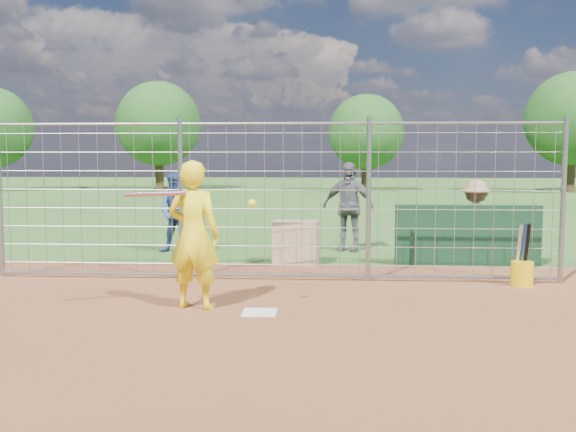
# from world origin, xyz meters

# --- Properties ---
(ground) EXTENTS (100.00, 100.00, 0.00)m
(ground) POSITION_xyz_m (0.00, 0.00, 0.00)
(ground) COLOR #2D591E
(ground) RESTS_ON ground
(infield_dirt) EXTENTS (18.00, 18.00, 0.00)m
(infield_dirt) POSITION_xyz_m (0.00, -3.00, 0.01)
(infield_dirt) COLOR brown
(infield_dirt) RESTS_ON ground
(home_plate) EXTENTS (0.43, 0.43, 0.02)m
(home_plate) POSITION_xyz_m (0.00, -0.20, 0.01)
(home_plate) COLOR silver
(home_plate) RESTS_ON ground
(dugout_wall) EXTENTS (2.60, 0.20, 1.10)m
(dugout_wall) POSITION_xyz_m (3.40, 3.60, 0.55)
(dugout_wall) COLOR #11381E
(dugout_wall) RESTS_ON ground
(batter) EXTENTS (0.79, 0.61, 1.94)m
(batter) POSITION_xyz_m (-0.88, 0.02, 0.97)
(batter) COLOR yellow
(batter) RESTS_ON ground
(bystander_a) EXTENTS (0.85, 0.69, 1.66)m
(bystander_a) POSITION_xyz_m (-2.22, 4.78, 0.83)
(bystander_a) COLOR navy
(bystander_a) RESTS_ON ground
(bystander_b) EXTENTS (1.18, 0.76, 1.87)m
(bystander_b) POSITION_xyz_m (1.29, 5.29, 0.93)
(bystander_b) COLOR #5A595E
(bystander_b) RESTS_ON ground
(bystander_c) EXTENTS (1.09, 0.74, 1.55)m
(bystander_c) POSITION_xyz_m (3.59, 3.83, 0.77)
(bystander_c) COLOR #8F6D4E
(bystander_c) RESTS_ON ground
(equipment_bin) EXTENTS (0.85, 0.63, 0.80)m
(equipment_bin) POSITION_xyz_m (0.28, 3.54, 0.40)
(equipment_bin) COLOR tan
(equipment_bin) RESTS_ON ground
(equipment_in_play) EXTENTS (1.62, 0.45, 0.20)m
(equipment_in_play) POSITION_xyz_m (-0.97, -0.26, 1.49)
(equipment_in_play) COLOR silver
(equipment_in_play) RESTS_ON ground
(bucket_with_bats) EXTENTS (0.34, 0.36, 0.97)m
(bucket_with_bats) POSITION_xyz_m (3.84, 1.76, 0.25)
(bucket_with_bats) COLOR #E5BB0C
(bucket_with_bats) RESTS_ON ground
(backstop_fence) EXTENTS (9.08, 0.08, 2.60)m
(backstop_fence) POSITION_xyz_m (0.00, 2.00, 1.26)
(backstop_fence) COLOR gray
(backstop_fence) RESTS_ON ground
(tree_line) EXTENTS (44.66, 6.72, 6.48)m
(tree_line) POSITION_xyz_m (3.13, 28.13, 3.71)
(tree_line) COLOR #3F2B19
(tree_line) RESTS_ON ground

